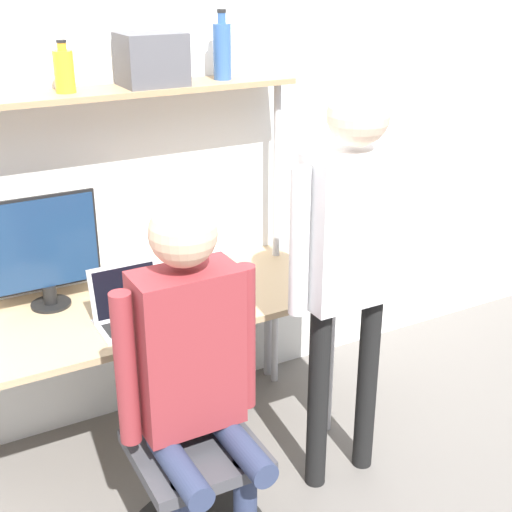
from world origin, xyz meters
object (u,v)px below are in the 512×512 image
office_chair (192,481)px  bottle_blue (222,50)px  monitor (44,248)px  person_seated (192,360)px  laptop (130,307)px  cell_phone (185,306)px  bottle_amber (64,71)px  person_standing (351,242)px  storage_box (152,59)px

office_chair → bottle_blue: bearing=55.7°
monitor → person_seated: size_ratio=0.35×
laptop → office_chair: laptop is taller
monitor → cell_phone: monitor is taller
laptop → bottle_amber: bearing=105.6°
laptop → person_standing: (0.77, -0.48, 0.31)m
cell_phone → office_chair: size_ratio=0.16×
person_seated → bottle_blue: bottle_blue is taller
office_chair → monitor: bearing=109.2°
laptop → cell_phone: (0.25, 0.00, -0.06)m
cell_phone → bottle_blue: (0.36, 0.33, 1.03)m
monitor → bottle_amber: (0.17, 0.02, 0.73)m
cell_phone → storage_box: bearing=84.7°
cell_phone → bottle_amber: bearing=136.2°
bottle_amber → person_standing: bearing=-43.0°
person_seated → storage_box: bearing=74.5°
person_standing → monitor: bearing=142.7°
person_seated → cell_phone: bearing=69.0°
laptop → office_chair: size_ratio=0.33×
office_chair → person_seated: 0.57m
laptop → storage_box: storage_box is taller
office_chair → storage_box: storage_box is taller
laptop → person_standing: size_ratio=0.17×
office_chair → bottle_amber: bottle_amber is taller
person_seated → bottle_blue: (0.58, 0.90, 0.94)m
office_chair → bottle_amber: bearing=98.2°
bottle_amber → storage_box: (0.37, 0.00, 0.02)m
bottle_amber → storage_box: 0.37m
laptop → storage_box: (0.28, 0.33, 0.95)m
laptop → bottle_blue: size_ratio=1.01×
office_chair → bottle_blue: (0.58, 0.86, 1.51)m
bottle_amber → storage_box: size_ratio=0.78×
laptop → bottle_blue: (0.61, 0.33, 0.97)m
bottle_amber → bottle_blue: (0.71, 0.00, 0.04)m
cell_phone → office_chair: (-0.22, -0.53, -0.47)m
monitor → storage_box: bearing=2.0°
laptop → person_standing: bearing=-31.7°
office_chair → bottle_blue: bottle_blue is taller
cell_phone → bottle_blue: 1.14m
monitor → storage_box: storage_box is taller
laptop → bottle_amber: 0.99m
person_standing → storage_box: 1.14m
laptop → bottle_blue: bearing=28.2°
office_chair → storage_box: 1.74m
storage_box → monitor: bearing=-178.0°
bottle_amber → bottle_blue: 0.71m
person_seated → storage_box: size_ratio=5.44×
bottle_blue → bottle_amber: bearing=-180.0°
cell_phone → office_chair: office_chair is taller
person_seated → bottle_amber: bearing=97.7°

